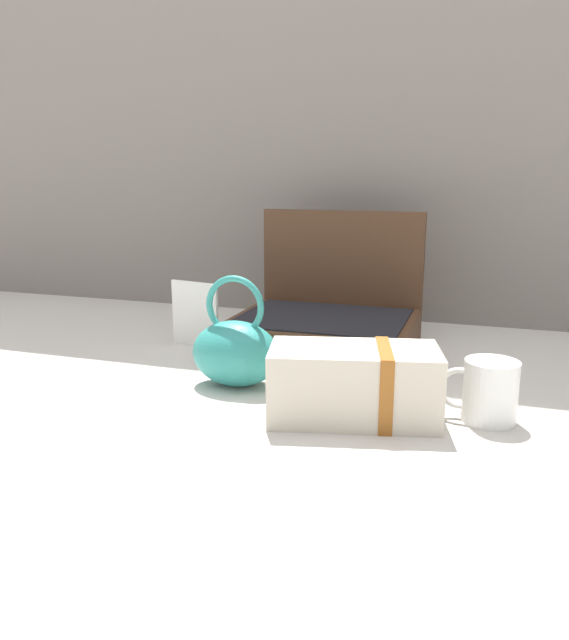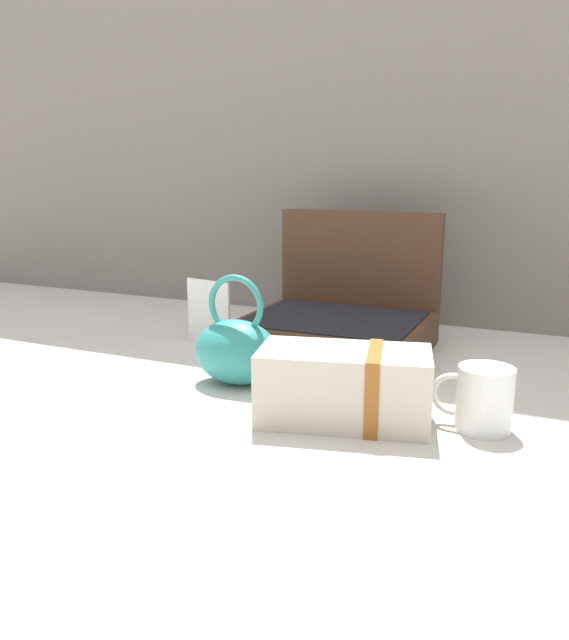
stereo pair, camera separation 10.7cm
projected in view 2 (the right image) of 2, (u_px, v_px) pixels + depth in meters
ground_plane at (286, 382)px, 1.12m from camera, size 6.00×6.00×0.00m
back_wall at (386, 28)px, 1.47m from camera, size 3.20×0.06×1.40m
open_suitcase at (340, 320)px, 1.32m from camera, size 0.37×0.32×0.28m
teal_pouch_handbag at (236, 349)px, 1.09m from camera, size 0.16×0.11×0.20m
cream_toiletry_bag at (346, 386)px, 0.93m from camera, size 0.28×0.18×0.11m
coffee_mug at (483, 398)px, 0.90m from camera, size 0.12×0.08×0.09m
info_card_left at (209, 313)px, 1.35m from camera, size 0.12×0.03×0.14m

